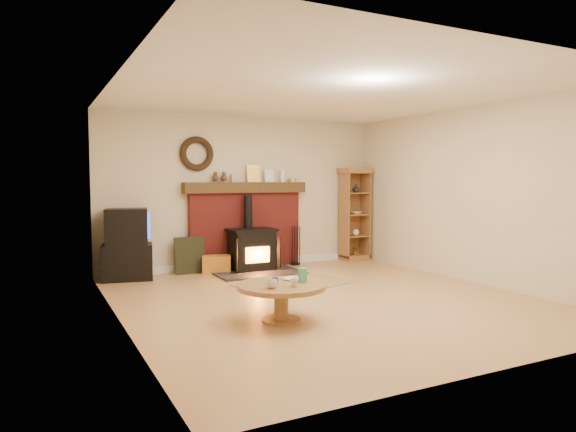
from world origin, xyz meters
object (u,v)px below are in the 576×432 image
tv_unit (127,246)px  coffee_table (281,291)px  wood_stove (252,251)px  curio_cabinet (354,214)px

tv_unit → coffee_table: tv_unit is taller
tv_unit → coffee_table: size_ratio=1.14×
wood_stove → coffee_table: 3.09m
curio_cabinet → tv_unit: bearing=-178.9°
coffee_table → wood_stove: bearing=73.0°
tv_unit → curio_cabinet: bearing=1.1°
wood_stove → tv_unit: 2.00m
tv_unit → coffee_table: bearing=-71.2°
wood_stove → curio_cabinet: size_ratio=0.80×
tv_unit → wood_stove: bearing=-5.7°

